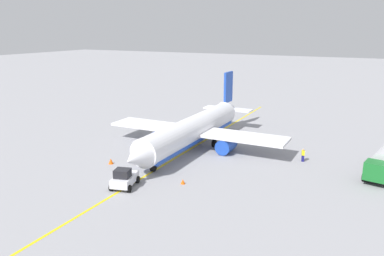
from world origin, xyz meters
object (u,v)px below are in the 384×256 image
airplane (194,130)px  safety_cone_wingtip (111,161)px  fuel_tanker (384,161)px  refueling_worker (303,155)px  pushback_tug (124,178)px  safety_cone_nose (183,181)px

airplane → safety_cone_wingtip: bearing=-29.4°
fuel_tanker → refueling_worker: (-0.71, -9.38, -0.89)m
airplane → refueling_worker: (-0.95, 15.40, -1.81)m
refueling_worker → safety_cone_wingtip: (12.04, -21.64, -0.47)m
airplane → fuel_tanker: bearing=90.6°
airplane → refueling_worker: 15.53m
fuel_tanker → safety_cone_wingtip: size_ratio=14.14×
fuel_tanker → refueling_worker: bearing=-94.3°
airplane → pushback_tug: 16.45m
pushback_tug → refueling_worker: (-17.32, 15.61, -0.19)m
pushback_tug → refueling_worker: size_ratio=2.34×
safety_cone_nose → safety_cone_wingtip: bearing=-98.2°
airplane → pushback_tug: airplane is taller
refueling_worker → airplane: bearing=-86.5°
fuel_tanker → refueling_worker: fuel_tanker is taller
airplane → refueling_worker: size_ratio=19.10×
pushback_tug → refueling_worker: bearing=138.0°
airplane → pushback_tug: size_ratio=8.18×
airplane → fuel_tanker: airplane is taller
safety_cone_nose → refueling_worker: bearing=142.8°
fuel_tanker → airplane: bearing=-89.4°
airplane → fuel_tanker: (-0.24, 24.78, -0.91)m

